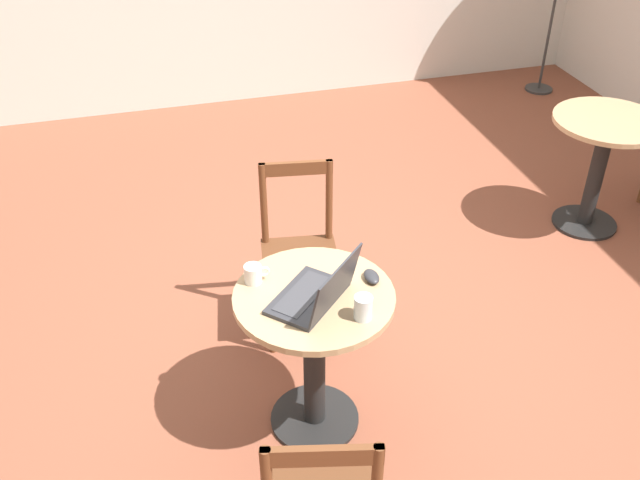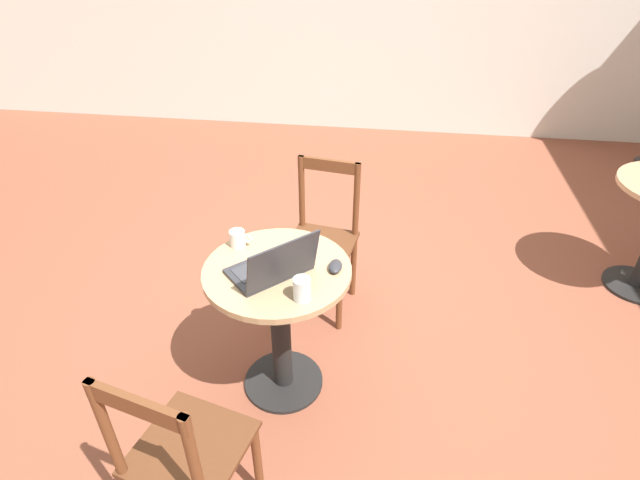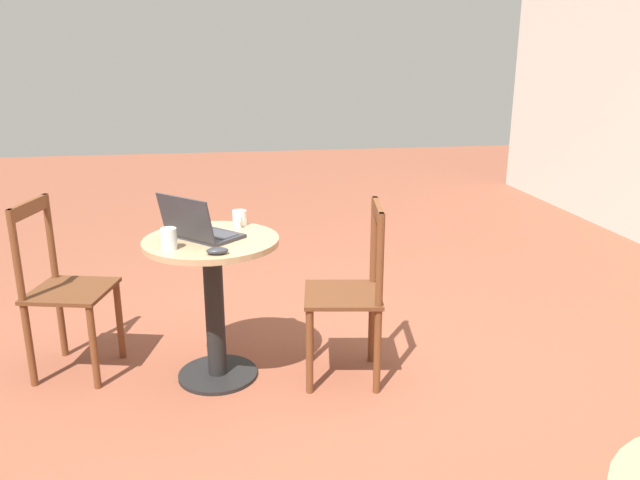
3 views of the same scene
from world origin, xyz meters
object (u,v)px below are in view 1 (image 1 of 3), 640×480
cafe_table_near (314,335)px  laptop (316,293)px  drinking_glass (363,308)px  mug (254,274)px  mouse (371,277)px  chair_near_back (300,254)px  cafe_table_mid (602,152)px

cafe_table_near → laptop: 0.27m
cafe_table_near → drinking_glass: drinking_glass is taller
mug → drinking_glass: drinking_glass is taller
laptop → mouse: size_ratio=4.25×
chair_near_back → laptop: laptop is taller
chair_near_back → drinking_glass: 0.93m
cafe_table_mid → drinking_glass: bearing=-146.8°
mouse → laptop: bearing=-162.5°
cafe_table_near → cafe_table_mid: 2.41m
cafe_table_mid → chair_near_back: 2.07m
laptop → mug: bearing=136.9°
cafe_table_mid → drinking_glass: drinking_glass is taller
mug → cafe_table_mid: bearing=22.3°
mouse → drinking_glass: 0.25m
cafe_table_near → mouse: bearing=6.8°
chair_near_back → cafe_table_mid: bearing=12.1°
chair_near_back → mouse: size_ratio=9.17×
chair_near_back → laptop: size_ratio=2.16×
mug → mouse: bearing=-14.1°
chair_near_back → mug: chair_near_back is taller
cafe_table_mid → mug: (-2.35, -0.97, 0.26)m
cafe_table_mid → mug: mug is taller
laptop → drinking_glass: laptop is taller
laptop → cafe_table_near: bearing=85.8°
mug → chair_near_back: bearing=58.5°
drinking_glass → cafe_table_near: bearing=127.9°
mouse → mug: 0.49m
cafe_table_near → drinking_glass: (0.15, -0.19, 0.27)m
cafe_table_near → mug: mug is taller
cafe_table_near → drinking_glass: 0.36m
cafe_table_mid → mouse: size_ratio=7.47×
laptop → drinking_glass: 0.20m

